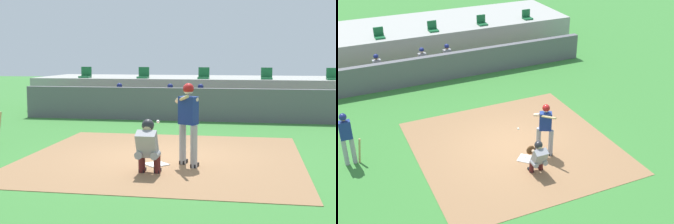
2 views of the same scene
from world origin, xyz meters
TOP-DOWN VIEW (x-y plane):
  - ground_plane at (0.00, 0.00)m, footprint 80.00×80.00m
  - dirt_infield at (0.00, 0.00)m, footprint 6.40×6.40m
  - home_plate at (0.00, -0.80)m, footprint 0.62×0.62m
  - batter_at_plate at (0.69, -0.76)m, footprint 0.57×0.89m
  - catcher_crouched at (-0.00, -1.61)m, footprint 0.48×1.63m
  - dugout_wall at (0.00, 6.50)m, footprint 13.00×0.30m
  - dugout_bench at (0.00, 7.50)m, footprint 11.80×0.44m
  - dugout_player_0 at (-3.13, 7.34)m, footprint 0.49×0.70m
  - dugout_player_1 at (-1.10, 7.34)m, footprint 0.49×0.70m
  - dugout_player_2 at (0.08, 7.34)m, footprint 0.49×0.70m
  - stands_platform at (0.00, 10.90)m, footprint 15.00×4.40m
  - stadium_seat_0 at (-5.20, 9.38)m, footprint 0.46×0.46m
  - stadium_seat_1 at (-2.60, 9.38)m, footprint 0.46×0.46m
  - stadium_seat_2 at (0.00, 9.38)m, footprint 0.46×0.46m
  - stadium_seat_3 at (2.60, 9.38)m, footprint 0.46×0.46m
  - stadium_seat_4 at (5.20, 9.38)m, footprint 0.46×0.46m

SIDE VIEW (x-z plane):
  - ground_plane at x=0.00m, z-range 0.00..0.00m
  - dirt_infield at x=0.00m, z-range 0.00..0.01m
  - home_plate at x=0.00m, z-range 0.01..0.04m
  - dugout_bench at x=0.00m, z-range 0.00..0.45m
  - dugout_wall at x=0.00m, z-range 0.00..1.20m
  - catcher_crouched at x=0.00m, z-range 0.05..1.17m
  - dugout_player_0 at x=-3.13m, z-range 0.02..1.32m
  - dugout_player_1 at x=-1.10m, z-range 0.02..1.32m
  - dugout_player_2 at x=0.08m, z-range 0.02..1.32m
  - stands_platform at x=0.00m, z-range 0.00..1.40m
  - batter_at_plate at x=0.69m, z-range 0.13..1.94m
  - stadium_seat_0 at x=-5.20m, z-range 1.29..1.77m
  - stadium_seat_1 at x=-2.60m, z-range 1.29..1.77m
  - stadium_seat_2 at x=0.00m, z-range 1.29..1.77m
  - stadium_seat_3 at x=2.60m, z-range 1.29..1.77m
  - stadium_seat_4 at x=5.20m, z-range 1.29..1.77m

